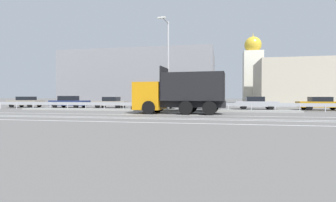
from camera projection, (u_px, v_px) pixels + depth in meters
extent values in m
plane|color=#605E5B|center=(140.00, 113.00, 22.13)|extent=(320.00, 320.00, 0.00)
cube|color=silver|center=(176.00, 115.00, 19.29)|extent=(49.06, 0.16, 0.01)
cube|color=silver|center=(170.00, 118.00, 16.78)|extent=(49.06, 0.16, 0.01)
cube|color=silver|center=(167.00, 119.00, 15.96)|extent=(49.06, 0.16, 0.01)
cube|color=silver|center=(159.00, 123.00, 13.77)|extent=(49.06, 0.16, 0.01)
cube|color=gray|center=(149.00, 110.00, 25.00)|extent=(26.98, 1.10, 0.18)
cube|color=#9EA0A5|center=(153.00, 104.00, 26.31)|extent=(49.06, 0.04, 0.32)
cylinder|color=#ADADB2|center=(1.00, 106.00, 29.79)|extent=(0.09, 0.09, 0.62)
cylinder|color=#ADADB2|center=(17.00, 106.00, 29.38)|extent=(0.09, 0.09, 0.62)
cylinder|color=#ADADB2|center=(33.00, 106.00, 28.97)|extent=(0.09, 0.09, 0.62)
cylinder|color=#ADADB2|center=(50.00, 106.00, 28.56)|extent=(0.09, 0.09, 0.62)
cylinder|color=#ADADB2|center=(68.00, 106.00, 28.15)|extent=(0.09, 0.09, 0.62)
cylinder|color=#ADADB2|center=(86.00, 107.00, 27.75)|extent=(0.09, 0.09, 0.62)
cylinder|color=#ADADB2|center=(104.00, 107.00, 27.34)|extent=(0.09, 0.09, 0.62)
cylinder|color=#ADADB2|center=(123.00, 107.00, 26.93)|extent=(0.09, 0.09, 0.62)
cylinder|color=#ADADB2|center=(143.00, 107.00, 26.52)|extent=(0.09, 0.09, 0.62)
cylinder|color=#ADADB2|center=(163.00, 107.00, 26.11)|extent=(0.09, 0.09, 0.62)
cylinder|color=#ADADB2|center=(184.00, 107.00, 25.70)|extent=(0.09, 0.09, 0.62)
cylinder|color=#ADADB2|center=(206.00, 108.00, 25.29)|extent=(0.09, 0.09, 0.62)
cylinder|color=#ADADB2|center=(228.00, 108.00, 24.88)|extent=(0.09, 0.09, 0.62)
cylinder|color=#ADADB2|center=(251.00, 108.00, 24.48)|extent=(0.09, 0.09, 0.62)
cylinder|color=#ADADB2|center=(275.00, 108.00, 24.07)|extent=(0.09, 0.09, 0.62)
cylinder|color=#ADADB2|center=(300.00, 108.00, 23.66)|extent=(0.09, 0.09, 0.62)
cylinder|color=#ADADB2|center=(325.00, 109.00, 23.25)|extent=(0.09, 0.09, 0.62)
cube|color=orange|center=(150.00, 96.00, 21.65)|extent=(2.30, 2.62, 2.23)
cube|color=black|center=(137.00, 91.00, 21.92)|extent=(0.14, 2.16, 0.84)
cube|color=black|center=(137.00, 107.00, 21.95)|extent=(0.23, 2.46, 0.24)
cube|color=black|center=(193.00, 104.00, 20.78)|extent=(5.14, 1.65, 0.53)
cube|color=black|center=(193.00, 100.00, 20.77)|extent=(4.99, 2.66, 0.12)
cube|color=black|center=(191.00, 86.00, 19.63)|extent=(4.87, 0.36, 2.07)
cube|color=black|center=(195.00, 87.00, 21.87)|extent=(4.87, 0.36, 2.07)
cube|color=black|center=(164.00, 83.00, 21.33)|extent=(0.23, 2.41, 2.59)
cube|color=black|center=(224.00, 86.00, 20.16)|extent=(0.23, 2.41, 2.07)
cylinder|color=black|center=(149.00, 108.00, 20.40)|extent=(1.06, 0.37, 1.04)
cylinder|color=black|center=(158.00, 106.00, 22.78)|extent=(1.06, 0.37, 1.04)
cylinder|color=black|center=(186.00, 108.00, 19.68)|extent=(1.06, 0.37, 1.04)
cylinder|color=black|center=(191.00, 107.00, 22.06)|extent=(1.06, 0.37, 1.04)
cylinder|color=black|center=(209.00, 108.00, 19.25)|extent=(1.06, 0.37, 1.04)
cylinder|color=black|center=(212.00, 107.00, 21.63)|extent=(1.06, 0.37, 1.04)
cylinder|color=white|center=(157.00, 109.00, 24.86)|extent=(0.16, 0.16, 0.35)
cylinder|color=black|center=(157.00, 105.00, 24.85)|extent=(0.16, 0.16, 0.35)
cylinder|color=white|center=(157.00, 102.00, 24.85)|extent=(0.16, 0.16, 0.35)
cylinder|color=black|center=(157.00, 98.00, 24.84)|extent=(0.16, 0.16, 0.35)
cylinder|color=white|center=(157.00, 94.00, 24.83)|extent=(0.16, 0.16, 0.35)
cylinder|color=#1E4CB2|center=(157.00, 89.00, 24.83)|extent=(0.74, 0.03, 0.74)
cylinder|color=white|center=(157.00, 89.00, 24.83)|extent=(0.79, 0.02, 0.79)
cylinder|color=#ADADB2|center=(168.00, 66.00, 24.70)|extent=(0.18, 0.18, 8.45)
cylinder|color=#ADADB2|center=(165.00, 20.00, 23.64)|extent=(0.26, 2.07, 0.10)
cube|color=silver|center=(162.00, 18.00, 22.64)|extent=(0.71, 0.25, 0.12)
cube|color=gray|center=(25.00, 103.00, 33.19)|extent=(4.26, 1.84, 0.61)
cube|color=black|center=(26.00, 98.00, 33.15)|extent=(1.80, 1.59, 0.46)
cylinder|color=black|center=(11.00, 105.00, 32.64)|extent=(0.60, 0.21, 0.60)
cylinder|color=black|center=(22.00, 105.00, 34.29)|extent=(0.60, 0.21, 0.60)
cylinder|color=black|center=(30.00, 105.00, 32.09)|extent=(0.60, 0.21, 0.60)
cylinder|color=black|center=(39.00, 105.00, 33.74)|extent=(0.60, 0.21, 0.60)
cube|color=navy|center=(69.00, 103.00, 32.08)|extent=(4.94, 2.13, 0.60)
cube|color=black|center=(68.00, 98.00, 32.11)|extent=(2.14, 1.68, 0.55)
cylinder|color=black|center=(84.00, 105.00, 32.46)|extent=(0.61, 0.25, 0.60)
cylinder|color=black|center=(76.00, 106.00, 30.88)|extent=(0.61, 0.25, 0.60)
cylinder|color=black|center=(64.00, 105.00, 33.28)|extent=(0.61, 0.25, 0.60)
cylinder|color=black|center=(55.00, 105.00, 31.71)|extent=(0.61, 0.25, 0.60)
cube|color=gray|center=(110.00, 103.00, 31.58)|extent=(4.13, 1.93, 0.53)
cube|color=black|center=(111.00, 99.00, 31.55)|extent=(1.75, 1.66, 0.51)
cylinder|color=black|center=(97.00, 106.00, 30.94)|extent=(0.60, 0.21, 0.60)
cylinder|color=black|center=(104.00, 105.00, 32.67)|extent=(0.60, 0.21, 0.60)
cylinder|color=black|center=(118.00, 106.00, 30.50)|extent=(0.60, 0.21, 0.60)
cylinder|color=black|center=(123.00, 105.00, 32.23)|extent=(0.60, 0.21, 0.60)
cube|color=#335B33|center=(159.00, 103.00, 30.01)|extent=(3.97, 1.69, 0.56)
cube|color=black|center=(157.00, 99.00, 30.02)|extent=(1.67, 1.47, 0.50)
cylinder|color=black|center=(170.00, 106.00, 30.56)|extent=(0.60, 0.20, 0.60)
cylinder|color=black|center=(168.00, 106.00, 29.01)|extent=(0.60, 0.20, 0.60)
cylinder|color=black|center=(150.00, 106.00, 31.02)|extent=(0.60, 0.20, 0.60)
cylinder|color=black|center=(146.00, 106.00, 29.47)|extent=(0.60, 0.20, 0.60)
cube|color=black|center=(204.00, 104.00, 28.83)|extent=(3.85, 1.90, 0.56)
cube|color=black|center=(205.00, 99.00, 28.80)|extent=(1.62, 1.65, 0.44)
cylinder|color=black|center=(192.00, 107.00, 28.19)|extent=(0.60, 0.21, 0.60)
cylinder|color=black|center=(194.00, 106.00, 29.92)|extent=(0.60, 0.21, 0.60)
cylinder|color=black|center=(215.00, 107.00, 27.75)|extent=(0.60, 0.21, 0.60)
cylinder|color=black|center=(215.00, 106.00, 29.49)|extent=(0.60, 0.21, 0.60)
cube|color=#A3A3A8|center=(256.00, 104.00, 28.20)|extent=(4.38, 1.74, 0.57)
cube|color=black|center=(255.00, 99.00, 28.22)|extent=(1.84, 1.53, 0.50)
cylinder|color=black|center=(268.00, 106.00, 28.75)|extent=(0.60, 0.20, 0.60)
cylinder|color=black|center=(271.00, 107.00, 27.13)|extent=(0.60, 0.20, 0.60)
cylinder|color=black|center=(242.00, 106.00, 29.28)|extent=(0.60, 0.20, 0.60)
cylinder|color=black|center=(244.00, 107.00, 27.66)|extent=(0.60, 0.20, 0.60)
cube|color=#B27A14|center=(321.00, 104.00, 26.44)|extent=(4.47, 1.89, 0.58)
cube|color=black|center=(320.00, 99.00, 26.46)|extent=(1.88, 1.65, 0.47)
cylinder|color=black|center=(333.00, 107.00, 27.03)|extent=(0.60, 0.20, 0.60)
cylinder|color=black|center=(304.00, 107.00, 27.59)|extent=(0.60, 0.20, 0.60)
cylinder|color=black|center=(309.00, 107.00, 25.86)|extent=(0.60, 0.20, 0.60)
cube|color=gray|center=(144.00, 80.00, 43.33)|extent=(22.85, 14.13, 8.27)
cube|color=#B7AD99|center=(326.00, 83.00, 39.94)|extent=(20.06, 9.79, 6.91)
cube|color=silver|center=(253.00, 78.00, 50.95)|extent=(3.60, 3.60, 10.11)
sphere|color=gold|center=(253.00, 45.00, 50.84)|extent=(3.24, 3.24, 3.24)
cone|color=gold|center=(253.00, 35.00, 50.81)|extent=(0.30, 0.30, 1.20)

